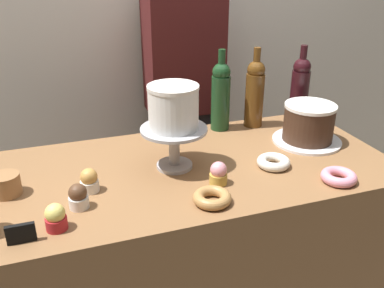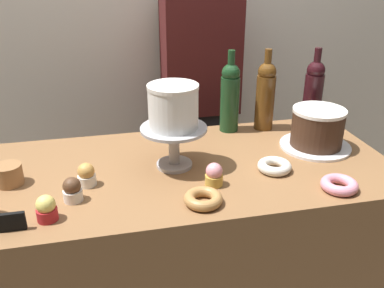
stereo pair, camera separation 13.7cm
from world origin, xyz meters
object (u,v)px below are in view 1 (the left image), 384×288
at_px(cookie_stack, 6,185).
at_px(barista_figure, 184,111).
at_px(cake_stand_pedestal, 174,141).
at_px(cupcake_strawberry, 218,174).
at_px(cupcake_chocolate, 78,197).
at_px(cupcake_caramel, 89,181).
at_px(wine_bottle_dark_red, 300,89).
at_px(wine_bottle_amber, 255,92).
at_px(donut_pink, 339,177).
at_px(donut_sugar, 273,162).
at_px(price_sign_chalkboard, 21,234).
at_px(white_layer_cake, 173,107).
at_px(chocolate_round_cake, 309,122).
at_px(cupcake_lemon, 56,218).
at_px(donut_maple, 212,198).
at_px(wine_bottle_green, 221,95).

relative_size(cookie_stack, barista_figure, 0.05).
xyz_separation_m(cake_stand_pedestal, barista_figure, (0.26, 0.69, -0.17)).
height_order(cake_stand_pedestal, cupcake_strawberry, cake_stand_pedestal).
xyz_separation_m(cupcake_strawberry, cookie_stack, (-0.62, 0.14, -0.00)).
bearing_deg(cupcake_chocolate, barista_figure, 55.39).
bearing_deg(cupcake_caramel, cookie_stack, 166.73).
bearing_deg(cake_stand_pedestal, wine_bottle_dark_red, 20.84).
height_order(wine_bottle_amber, donut_pink, wine_bottle_amber).
distance_m(cake_stand_pedestal, wine_bottle_amber, 0.49).
distance_m(donut_sugar, price_sign_chalkboard, 0.81).
relative_size(white_layer_cake, chocolate_round_cake, 0.86).
bearing_deg(donut_sugar, chocolate_round_cake, 32.30).
height_order(cupcake_lemon, cupcake_strawberry, same).
xyz_separation_m(cookie_stack, price_sign_chalkboard, (0.05, -0.25, -0.01)).
xyz_separation_m(donut_pink, cookie_stack, (-0.98, 0.25, 0.02)).
height_order(wine_bottle_dark_red, donut_pink, wine_bottle_dark_red).
bearing_deg(cupcake_strawberry, cookie_stack, 167.30).
bearing_deg(donut_maple, cupcake_lemon, 178.22).
relative_size(wine_bottle_amber, donut_sugar, 2.91).
bearing_deg(donut_maple, cupcake_strawberry, 58.88).
xyz_separation_m(wine_bottle_amber, price_sign_chalkboard, (-0.89, -0.52, -0.12)).
xyz_separation_m(cake_stand_pedestal, cupcake_strawberry, (0.10, -0.15, -0.06)).
xyz_separation_m(chocolate_round_cake, price_sign_chalkboard, (-1.01, -0.30, -0.05)).
xyz_separation_m(wine_bottle_dark_red, donut_maple, (-0.58, -0.48, -0.13)).
distance_m(cake_stand_pedestal, donut_pink, 0.54).
bearing_deg(cupcake_strawberry, cupcake_caramel, 167.64).
height_order(chocolate_round_cake, cupcake_lemon, chocolate_round_cake).
height_order(cupcake_lemon, cupcake_chocolate, same).
bearing_deg(wine_bottle_amber, donut_maple, -127.05).
bearing_deg(cookie_stack, wine_bottle_amber, 15.79).
bearing_deg(wine_bottle_dark_red, cupcake_lemon, -155.01).
distance_m(cupcake_chocolate, donut_sugar, 0.64).
height_order(wine_bottle_dark_red, cupcake_caramel, wine_bottle_dark_red).
bearing_deg(donut_maple, donut_sugar, 27.29).
relative_size(chocolate_round_cake, donut_sugar, 1.70).
relative_size(cake_stand_pedestal, wine_bottle_green, 0.67).
xyz_separation_m(cookie_stack, barista_figure, (0.78, 0.70, -0.10)).
height_order(white_layer_cake, cupcake_caramel, white_layer_cake).
bearing_deg(wine_bottle_amber, barista_figure, 110.28).
distance_m(donut_pink, donut_sugar, 0.21).
bearing_deg(white_layer_cake, cupcake_strawberry, -57.22).
bearing_deg(cupcake_caramel, cupcake_chocolate, -115.41).
xyz_separation_m(cupcake_chocolate, cupcake_strawberry, (0.42, -0.00, 0.00)).
relative_size(cupcake_lemon, barista_figure, 0.05).
xyz_separation_m(chocolate_round_cake, wine_bottle_amber, (-0.12, 0.22, 0.06)).
xyz_separation_m(white_layer_cake, donut_sugar, (0.32, -0.10, -0.20)).
xyz_separation_m(wine_bottle_amber, cookie_stack, (-0.94, -0.27, -0.11)).
distance_m(cake_stand_pedestal, donut_sugar, 0.34).
bearing_deg(cupcake_lemon, price_sign_chalkboard, -160.44).
bearing_deg(cupcake_caramel, barista_figure, 54.50).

